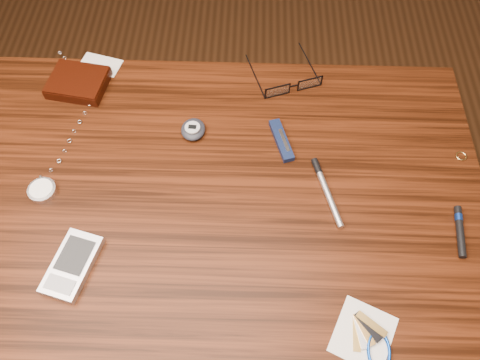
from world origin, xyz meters
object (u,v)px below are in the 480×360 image
(notepad_keys, at_px, (371,342))
(eyeglasses, at_px, (292,85))
(desk, at_px, (216,227))
(pda_phone, at_px, (72,265))
(pocket_knife, at_px, (281,140))
(silver_pen, at_px, (325,187))
(pocket_watch, at_px, (45,184))
(pedometer, at_px, (193,129))
(wallet_and_card, at_px, (79,82))

(notepad_keys, bearing_deg, eyeglasses, 102.04)
(eyeglasses, height_order, notepad_keys, eyeglasses)
(desk, distance_m, pda_phone, 0.28)
(pocket_knife, bearing_deg, silver_pen, -52.32)
(eyeglasses, relative_size, pda_phone, 1.28)
(pocket_watch, bearing_deg, pda_phone, -61.21)
(pedometer, distance_m, silver_pen, 0.28)
(pda_phone, height_order, silver_pen, pda_phone)
(pedometer, bearing_deg, pda_phone, -121.99)
(pedometer, bearing_deg, notepad_keys, -51.95)
(pocket_watch, distance_m, pedometer, 0.29)
(pocket_watch, bearing_deg, notepad_keys, -24.67)
(silver_pen, bearing_deg, pda_phone, -158.97)
(pocket_watch, distance_m, notepad_keys, 0.63)
(eyeglasses, xyz_separation_m, silver_pen, (0.05, -0.24, -0.01))
(desk, xyz_separation_m, silver_pen, (0.20, 0.04, 0.11))
(eyeglasses, relative_size, silver_pen, 1.16)
(desk, height_order, eyeglasses, eyeglasses)
(eyeglasses, bearing_deg, pocket_watch, -151.54)
(notepad_keys, bearing_deg, desk, 137.84)
(pedometer, relative_size, pocket_knife, 0.58)
(eyeglasses, bearing_deg, wallet_and_card, -179.19)
(eyeglasses, distance_m, pedometer, 0.23)
(pocket_knife, relative_size, silver_pen, 0.69)
(notepad_keys, bearing_deg, wallet_and_card, 137.76)
(desk, height_order, silver_pen, silver_pen)
(wallet_and_card, xyz_separation_m, pocket_knife, (0.42, -0.13, -0.01))
(silver_pen, bearing_deg, notepad_keys, -78.62)
(pocket_watch, bearing_deg, pocket_knife, 14.39)
(silver_pen, bearing_deg, pocket_watch, -178.83)
(eyeglasses, relative_size, pocket_knife, 1.67)
(eyeglasses, bearing_deg, silver_pen, -77.21)
(eyeglasses, xyz_separation_m, pedometer, (-0.20, -0.12, -0.00))
(notepad_keys, bearing_deg, pedometer, 128.05)
(notepad_keys, distance_m, pocket_knife, 0.40)
(eyeglasses, bearing_deg, notepad_keys, -77.96)
(eyeglasses, distance_m, pocket_knife, 0.14)
(desk, xyz_separation_m, pedometer, (-0.05, 0.16, 0.11))
(desk, bearing_deg, pocket_knife, 48.24)
(pocket_knife, distance_m, silver_pen, 0.13)
(pocket_knife, bearing_deg, desk, -131.76)
(notepad_keys, distance_m, silver_pen, 0.28)
(eyeglasses, relative_size, pedometer, 2.88)
(wallet_and_card, relative_size, pda_phone, 1.21)
(desk, height_order, pedometer, pedometer)
(wallet_and_card, height_order, pda_phone, wallet_and_card)
(wallet_and_card, bearing_deg, desk, -42.30)
(pda_phone, bearing_deg, notepad_keys, -12.45)
(pedometer, xyz_separation_m, notepad_keys, (0.31, -0.39, -0.01))
(pedometer, xyz_separation_m, silver_pen, (0.25, -0.12, -0.00))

